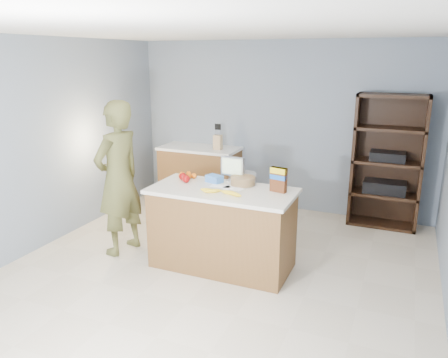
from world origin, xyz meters
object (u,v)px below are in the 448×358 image
at_px(shelving_unit, 387,164).
at_px(tv, 232,167).
at_px(person, 119,179).
at_px(cereal_box, 279,178).
at_px(counter_peninsula, 222,231).

relative_size(shelving_unit, tv, 6.38).
xyz_separation_m(person, cereal_box, (1.84, 0.24, 0.15)).
distance_m(counter_peninsula, tv, 0.73).
bearing_deg(cereal_box, tv, 162.04).
height_order(person, tv, person).
distance_m(shelving_unit, person, 3.54).
xyz_separation_m(counter_peninsula, shelving_unit, (1.55, 2.05, 0.45)).
bearing_deg(tv, counter_peninsula, -86.84).
distance_m(shelving_unit, cereal_box, 2.15).
relative_size(shelving_unit, cereal_box, 6.90).
height_order(shelving_unit, tv, shelving_unit).
bearing_deg(counter_peninsula, tv, 93.16).
bearing_deg(counter_peninsula, shelving_unit, 52.89).
distance_m(tv, cereal_box, 0.63).
bearing_deg(shelving_unit, tv, -132.49).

